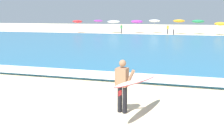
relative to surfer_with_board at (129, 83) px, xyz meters
The scene contains 15 objects.
ground_plane 3.34m from the surfer_with_board, 158.03° to the right, with size 160.00×160.00×0.00m, color beige.
sea 17.85m from the surfer_with_board, 99.53° to the left, with size 120.00×28.00×0.14m, color teal.
surf_foam 5.19m from the surfer_with_board, 125.22° to the left, with size 120.00×1.62×0.01m, color white.
surfer_with_board is the anchor object (origin of this frame).
beach_umbrella_0 38.05m from the surfer_with_board, 115.13° to the left, with size 1.80×1.82×2.28m.
beach_umbrella_1 38.09m from the surfer_with_board, 109.43° to the left, with size 1.74×1.75×2.33m.
beach_umbrella_2 37.02m from the surfer_with_board, 105.14° to the left, with size 2.24×2.26×2.24m.
beach_umbrella_3 37.31m from the surfer_with_board, 98.68° to the left, with size 2.15×2.17×2.29m.
beach_umbrella_4 37.10m from the surfer_with_board, 93.85° to the left, with size 1.94×1.96×2.41m.
beach_umbrella_5 35.91m from the surfer_with_board, 87.27° to the left, with size 1.94×1.98×2.49m.
beach_umbrella_6 36.12m from the surfer_with_board, 82.42° to the left, with size 2.01×2.02×2.42m.
beach_umbrella_7 35.65m from the surfer_with_board, 76.94° to the left, with size 1.79×1.82×2.10m.
beachgoer_near_row_left 34.90m from the surfer_with_board, 90.09° to the left, with size 0.32×0.20×1.58m.
beachgoer_near_row_mid 33.77m from the surfer_with_board, 88.42° to the left, with size 0.32×0.20×1.58m.
beachgoer_near_row_right 35.43m from the surfer_with_board, 102.97° to the left, with size 0.32×0.20×1.58m.
Camera 1 is at (4.28, -5.91, 3.07)m, focal length 38.79 mm.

